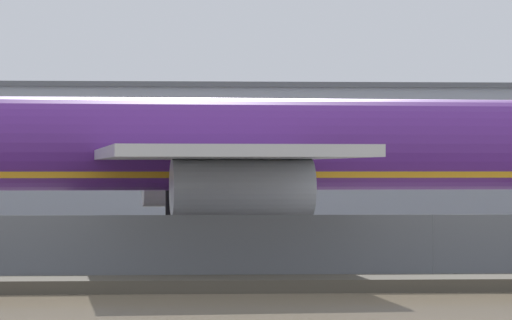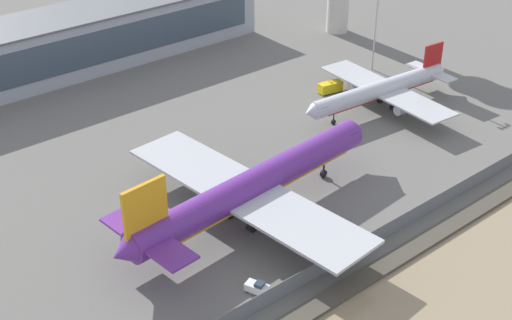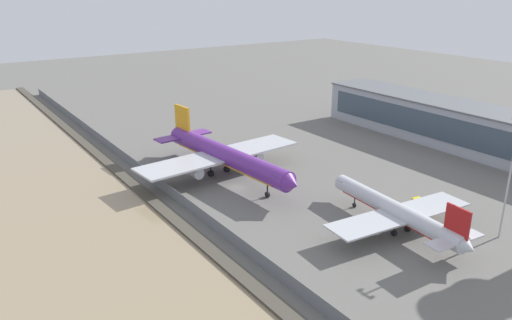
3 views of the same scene
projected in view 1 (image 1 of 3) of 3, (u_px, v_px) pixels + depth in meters
The scene contains 5 objects.
ground_plane at pixel (377, 258), 77.61m from camera, with size 500.00×500.00×0.00m, color #66635E.
shoreline_seawall at pixel (454, 283), 57.15m from camera, with size 320.00×3.00×0.50m.
perimeter_fence at pixel (433, 248), 61.65m from camera, with size 280.00×0.10×2.73m.
cargo_jet_purple at pixel (220, 148), 78.16m from camera, with size 52.50×45.35×14.95m.
terminal_building at pixel (313, 151), 150.18m from camera, with size 83.21×16.55×12.90m.
Camera 1 is at (-11.13, -77.10, 4.62)m, focal length 105.00 mm.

